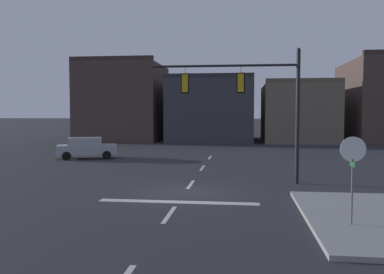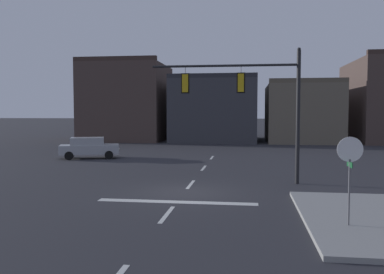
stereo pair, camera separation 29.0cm
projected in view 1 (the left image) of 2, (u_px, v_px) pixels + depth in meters
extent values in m
plane|color=#2B2B30|center=(185.00, 192.00, 18.34)|extent=(400.00, 400.00, 0.00)
cube|color=gray|center=(382.00, 219.00, 13.52)|extent=(5.00, 8.00, 0.15)
cube|color=silver|center=(178.00, 202.00, 16.36)|extent=(6.40, 0.50, 0.01)
cube|color=silver|center=(169.00, 214.00, 14.37)|extent=(0.16, 2.40, 0.01)
cube|color=silver|center=(191.00, 184.00, 20.32)|extent=(0.16, 2.40, 0.01)
cube|color=silver|center=(202.00, 168.00, 26.26)|extent=(0.16, 2.40, 0.01)
cube|color=silver|center=(210.00, 158.00, 32.21)|extent=(0.16, 2.40, 0.01)
cylinder|color=black|center=(298.00, 118.00, 20.36)|extent=(0.20, 0.20, 6.57)
cylinder|color=black|center=(224.00, 66.00, 20.65)|extent=(7.29, 0.12, 0.12)
sphere|color=black|center=(299.00, 49.00, 20.16)|extent=(0.18, 0.18, 0.18)
cylinder|color=#56565B|center=(241.00, 70.00, 20.56)|extent=(0.03, 0.03, 0.35)
cube|color=gold|center=(241.00, 83.00, 20.60)|extent=(0.30, 0.24, 0.90)
sphere|color=red|center=(241.00, 77.00, 20.71)|extent=(0.20, 0.20, 0.20)
sphere|color=#2D2314|center=(241.00, 83.00, 20.73)|extent=(0.20, 0.20, 0.20)
sphere|color=black|center=(241.00, 89.00, 20.74)|extent=(0.20, 0.20, 0.20)
cube|color=black|center=(241.00, 83.00, 20.58)|extent=(0.42, 0.03, 1.02)
cylinder|color=#56565B|center=(185.00, 71.00, 20.90)|extent=(0.03, 0.03, 0.35)
cube|color=gold|center=(185.00, 83.00, 20.94)|extent=(0.30, 0.24, 0.90)
sphere|color=red|center=(185.00, 78.00, 21.05)|extent=(0.20, 0.20, 0.20)
sphere|color=#2D2314|center=(185.00, 84.00, 21.06)|extent=(0.20, 0.20, 0.20)
sphere|color=black|center=(185.00, 89.00, 21.08)|extent=(0.20, 0.20, 0.20)
cube|color=black|center=(185.00, 83.00, 20.92)|extent=(0.42, 0.03, 1.02)
cylinder|color=#56565B|center=(352.00, 194.00, 12.51)|extent=(0.06, 0.06, 2.15)
cylinder|color=white|center=(353.00, 149.00, 12.42)|extent=(0.76, 0.03, 0.76)
cylinder|color=#B21414|center=(353.00, 149.00, 12.44)|extent=(0.68, 0.03, 0.68)
cube|color=#19592D|center=(353.00, 164.00, 12.45)|extent=(0.02, 0.64, 0.16)
cube|color=#9EA0A5|center=(87.00, 149.00, 31.52)|extent=(4.75, 3.17, 0.70)
cube|color=#9EA0A5|center=(85.00, 141.00, 31.45)|extent=(2.86, 2.33, 0.56)
cube|color=#2D3842|center=(95.00, 141.00, 31.62)|extent=(0.74, 1.51, 0.47)
cube|color=#2D3842|center=(69.00, 142.00, 31.19)|extent=(0.71, 1.50, 0.46)
cylinder|color=black|center=(106.00, 153.00, 32.69)|extent=(0.68, 0.42, 0.64)
cylinder|color=black|center=(107.00, 155.00, 31.03)|extent=(0.68, 0.42, 0.64)
cylinder|color=black|center=(68.00, 154.00, 32.05)|extent=(0.68, 0.42, 0.64)
cylinder|color=black|center=(67.00, 156.00, 30.40)|extent=(0.68, 0.42, 0.64)
sphere|color=silver|center=(116.00, 148.00, 32.55)|extent=(0.16, 0.16, 0.16)
sphere|color=silver|center=(116.00, 149.00, 31.43)|extent=(0.16, 0.16, 0.16)
cube|color=maroon|center=(57.00, 149.00, 31.04)|extent=(0.50, 1.30, 0.12)
cube|color=#473833|center=(123.00, 103.00, 51.85)|extent=(9.76, 10.03, 9.37)
cube|color=#3A2B26|center=(111.00, 58.00, 46.88)|extent=(9.76, 0.60, 0.50)
cube|color=#38383D|center=(212.00, 111.00, 51.97)|extent=(10.06, 12.83, 7.33)
cube|color=#2B2B30|center=(208.00, 76.00, 45.67)|extent=(10.06, 0.60, 0.50)
cube|color=#665B4C|center=(297.00, 114.00, 50.04)|extent=(8.29, 11.45, 6.69)
cube|color=brown|center=(305.00, 81.00, 44.45)|extent=(8.29, 0.60, 0.50)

